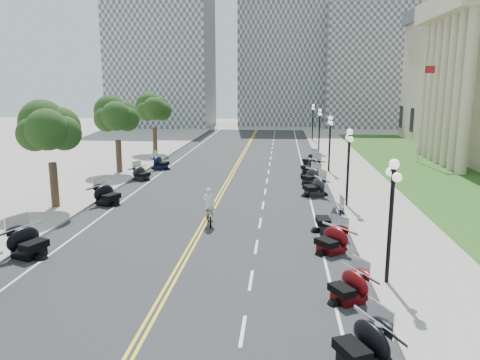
{
  "coord_description": "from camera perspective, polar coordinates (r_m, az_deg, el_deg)",
  "views": [
    {
      "loc": [
        4.35,
        -25.82,
        7.88
      ],
      "look_at": [
        1.81,
        2.49,
        2.0
      ],
      "focal_mm": 35.0,
      "sensor_mm": 36.0,
      "label": 1
    }
  ],
  "objects": [
    {
      "name": "ground",
      "position": [
        27.34,
        -4.27,
        -5.1
      ],
      "size": [
        160.0,
        160.0,
        0.0
      ],
      "primitive_type": "plane",
      "color": "gray"
    },
    {
      "name": "centerline_yellow_a",
      "position": [
        36.95,
        -1.94,
        -0.61
      ],
      "size": [
        0.12,
        90.0,
        0.0
      ],
      "primitive_type": "cube",
      "color": "yellow",
      "rests_on": "road"
    },
    {
      "name": "motorcycle_n_4",
      "position": [
        22.68,
        11.06,
        -7.02
      ],
      "size": [
        2.78,
        2.78,
        1.38
      ],
      "primitive_type": null,
      "rotation": [
        0.0,
        0.0,
        -0.89
      ],
      "color": "#590A0C",
      "rests_on": "road"
    },
    {
      "name": "lawn",
      "position": [
        46.42,
        21.5,
        1.16
      ],
      "size": [
        9.0,
        60.0,
        0.1
      ],
      "primitive_type": "cube",
      "color": "#356023",
      "rests_on": "ground"
    },
    {
      "name": "lane_dash_12",
      "position": [
        50.45,
        3.76,
        2.69
      ],
      "size": [
        0.12,
        2.0,
        0.0
      ],
      "primitive_type": "cube",
      "color": "white",
      "rests_on": "road"
    },
    {
      "name": "motorcycle_n_8",
      "position": [
        37.65,
        8.62,
        0.55
      ],
      "size": [
        2.78,
        2.78,
        1.38
      ],
      "primitive_type": null,
      "rotation": [
        0.0,
        0.0,
        -0.86
      ],
      "color": "black",
      "rests_on": "road"
    },
    {
      "name": "distant_block_c",
      "position": [
        92.57,
        16.56,
        13.16
      ],
      "size": [
        20.0,
        14.0,
        22.0
      ],
      "primitive_type": "cube",
      "color": "gray",
      "rests_on": "ground"
    },
    {
      "name": "edge_line_south",
      "position": [
        38.22,
        -11.33,
        -0.42
      ],
      "size": [
        0.12,
        90.0,
        0.0
      ],
      "primitive_type": "cube",
      "color": "white",
      "rests_on": "road"
    },
    {
      "name": "distant_block_b",
      "position": [
        94.09,
        5.09,
        15.99
      ],
      "size": [
        16.0,
        12.0,
        30.0
      ],
      "primitive_type": "cube",
      "color": "gray",
      "rests_on": "ground"
    },
    {
      "name": "street_lamp_2",
      "position": [
        30.58,
        13.04,
        1.44
      ],
      "size": [
        0.5,
        1.2,
        4.9
      ],
      "primitive_type": null,
      "color": "black",
      "rests_on": "sidewalk_north"
    },
    {
      "name": "lane_dash_14",
      "position": [
        58.36,
        3.96,
        3.92
      ],
      "size": [
        0.12,
        2.0,
        0.0
      ],
      "primitive_type": "cube",
      "color": "white",
      "rests_on": "road"
    },
    {
      "name": "street_lamp_5",
      "position": [
        66.17,
        8.86,
        6.98
      ],
      "size": [
        0.5,
        1.2,
        4.9
      ],
      "primitive_type": null,
      "color": "black",
      "rests_on": "sidewalk_north"
    },
    {
      "name": "lane_dash_5",
      "position": [
        23.22,
        2.0,
        -8.12
      ],
      "size": [
        0.12,
        2.0,
        0.0
      ],
      "primitive_type": "cube",
      "color": "white",
      "rests_on": "road"
    },
    {
      "name": "motorcycle_n_7",
      "position": [
        33.61,
        9.06,
        -0.7
      ],
      "size": [
        2.8,
        2.8,
        1.51
      ],
      "primitive_type": null,
      "rotation": [
        0.0,
        0.0,
        -1.19
      ],
      "color": "black",
      "rests_on": "road"
    },
    {
      "name": "motorcycle_s_9",
      "position": [
        44.17,
        -9.63,
        2.18
      ],
      "size": [
        2.39,
        2.39,
        1.41
      ],
      "primitive_type": null,
      "rotation": [
        0.0,
        0.0,
        1.36
      ],
      "color": "black",
      "rests_on": "road"
    },
    {
      "name": "lane_dash_16",
      "position": [
        66.3,
        4.11,
        4.85
      ],
      "size": [
        0.12,
        2.0,
        0.0
      ],
      "primitive_type": "cube",
      "color": "white",
      "rests_on": "road"
    },
    {
      "name": "motorcycle_n_3",
      "position": [
        17.96,
        13.08,
        -12.38
      ],
      "size": [
        2.53,
        2.53,
        1.3
      ],
      "primitive_type": null,
      "rotation": [
        0.0,
        0.0,
        -1.05
      ],
      "color": "#590A0C",
      "rests_on": "road"
    },
    {
      "name": "motorcycle_s_8",
      "position": [
        39.53,
        -11.91,
        0.88
      ],
      "size": [
        2.43,
        2.43,
        1.27
      ],
      "primitive_type": null,
      "rotation": [
        0.0,
        0.0,
        1.12
      ],
      "color": "black",
      "rests_on": "road"
    },
    {
      "name": "road",
      "position": [
        36.93,
        -1.76,
        -0.63
      ],
      "size": [
        16.0,
        90.0,
        0.01
      ],
      "primitive_type": "cube",
      "color": "#333335",
      "rests_on": "ground"
    },
    {
      "name": "tree_3",
      "position": [
        42.44,
        -14.77,
        7.08
      ],
      "size": [
        4.8,
        4.8,
        9.2
      ],
      "primitive_type": null,
      "color": "#235619",
      "rests_on": "sidewalk_south"
    },
    {
      "name": "bicycle",
      "position": [
        26.46,
        -3.79,
        -4.46
      ],
      "size": [
        0.98,
        1.84,
        1.07
      ],
      "primitive_type": "imported",
      "rotation": [
        0.0,
        0.0,
        0.28
      ],
      "color": "#A51414",
      "rests_on": "road"
    },
    {
      "name": "cyclist_rider",
      "position": [
        26.1,
        -3.83,
        -1.4
      ],
      "size": [
        0.67,
        0.44,
        1.83
      ],
      "primitive_type": "imported",
      "rotation": [
        0.0,
        0.0,
        3.14
      ],
      "color": "silver",
      "rests_on": "bicycle"
    },
    {
      "name": "sidewalk_south",
      "position": [
        39.55,
        -17.04,
        -0.21
      ],
      "size": [
        5.0,
        90.0,
        0.15
      ],
      "primitive_type": "cube",
      "color": "#9E9991",
      "rests_on": "ground"
    },
    {
      "name": "lane_dash_8",
      "position": [
        34.74,
        3.09,
        -1.42
      ],
      "size": [
        0.12,
        2.0,
        0.0
      ],
      "primitive_type": "cube",
      "color": "white",
      "rests_on": "road"
    },
    {
      "name": "street_lamp_1",
      "position": [
        19.07,
        17.86,
        -4.98
      ],
      "size": [
        0.5,
        1.2,
        4.9
      ],
      "primitive_type": null,
      "color": "black",
      "rests_on": "sidewalk_north"
    },
    {
      "name": "sidewalk_north",
      "position": [
        37.17,
        14.53,
        -0.81
      ],
      "size": [
        5.0,
        90.0,
        0.15
      ],
      "primitive_type": "cube",
      "color": "#9E9991",
      "rests_on": "ground"
    },
    {
      "name": "motorcycle_s_6",
      "position": [
        32.05,
        -15.86,
        -1.62
      ],
      "size": [
        2.84,
        2.84,
        1.51
      ],
      "primitive_type": null,
      "rotation": [
        0.0,
        0.0,
        1.15
      ],
      "color": "black",
      "rests_on": "road"
    },
    {
      "name": "distant_block_a",
      "position": [
        90.76,
        -9.46,
        14.77
      ],
      "size": [
        18.0,
        14.0,
        26.0
      ],
      "primitive_type": "cube",
      "color": "gray",
      "rests_on": "ground"
    },
    {
      "name": "lane_dash_4",
      "position": [
        19.51,
        1.34,
        -12.1
      ],
      "size": [
        0.12,
        2.0,
        0.0
      ],
      "primitive_type": "cube",
      "color": "white",
      "rests_on": "road"
    },
    {
      "name": "lane_dash_3",
      "position": [
        15.95,
        0.34,
        -17.89
      ],
      "size": [
        0.12,
        2.0,
        0.0
      ],
      "primitive_type": "cube",
      "color": "white",
      "rests_on": "road"
    },
    {
      "name": "street_lamp_3",
      "position": [
        42.37,
        10.87,
        4.32
      ],
      "size": [
        0.5,
        1.2,
        4.9
      ],
      "primitive_type": null,
      "color": "black",
      "rests_on": "sidewalk_north"
    },
    {
      "name": "tree_2",
      "position": [
        31.46,
        -22.14,
        5.12
      ],
      "size": [
        4.8,
        4.8,
        9.2
      ],
      "primitive_type": null,
      "color": "#235619",
      "rests_on": "sidewalk_south"
    },
    {
      "name": "lane_dash_15",
      "position": [
        62.33,
        4.04,
        4.41
      ],
      "size": [
        0.12,
        2.0,
        0.0
      ],
      "primitive_type": "cube",
      "color": "white",
      "rests_on": "road"
    },
    {
      "name": "lane_dash_11",
      "position": [
        46.51,
        3.63,
        1.93
      ],
      "size": [
        0.12,
        2.0,
        0.0
      ],
      "primitive_type": "cube",
      "color": "white",
      "rests_on": "road"
    },
    {
      "name": "lane_dash_10",
      "position": [
        42.57,
        3.49,
        1.02
      ],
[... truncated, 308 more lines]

